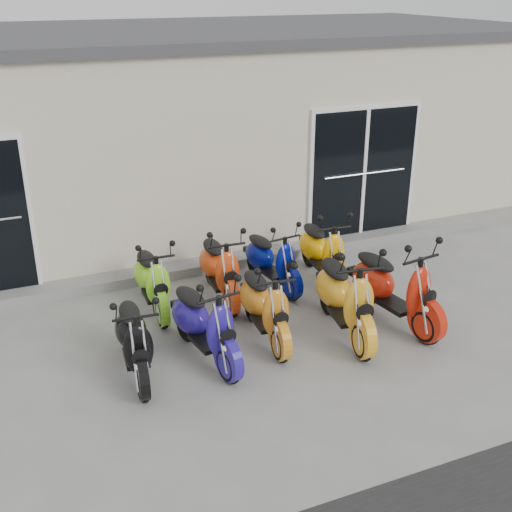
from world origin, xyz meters
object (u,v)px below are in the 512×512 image
Objects in this scene: scooter_back_yellow at (323,243)px; scooter_back_red at (220,260)px; scooter_front_blue at (204,314)px; scooter_front_red at (395,277)px; scooter_back_blue at (272,253)px; scooter_front_orange_a at (265,297)px; scooter_back_green at (152,272)px; scooter_front_orange_b at (345,287)px; scooter_front_black at (134,331)px.

scooter_back_red is at bearing -174.79° from scooter_back_yellow.
scooter_front_red reaches higher than scooter_front_blue.
scooter_front_red is at bearing -76.79° from scooter_back_yellow.
scooter_back_red is 0.82m from scooter_back_blue.
scooter_front_orange_a is at bearing -125.67° from scooter_back_blue.
scooter_front_red is at bearing -35.76° from scooter_back_red.
scooter_front_red reaches higher than scooter_back_red.
scooter_back_green is at bearing 142.46° from scooter_front_red.
scooter_front_orange_a is (0.84, 0.16, -0.02)m from scooter_front_blue.
scooter_front_orange_b is at bearing -103.38° from scooter_back_yellow.
scooter_front_blue reaches higher than scooter_back_green.
scooter_back_blue is 0.80m from scooter_back_yellow.
scooter_front_blue reaches higher than scooter_front_black.
scooter_front_blue is 2.72m from scooter_back_yellow.
scooter_back_red is 1.08× the size of scooter_back_blue.
scooter_back_blue is (1.52, 1.48, -0.06)m from scooter_front_blue.
scooter_front_orange_a is 1.04× the size of scooter_back_green.
scooter_back_red is (-1.84, 1.53, -0.07)m from scooter_front_red.
scooter_front_black is 0.85× the size of scooter_front_orange_b.
scooter_back_blue is at bearing 66.34° from scooter_front_orange_a.
scooter_front_orange_b reaches higher than scooter_front_black.
scooter_front_blue reaches higher than scooter_back_yellow.
scooter_back_green is 0.95m from scooter_back_red.
scooter_front_blue is 1.11× the size of scooter_back_blue.
scooter_front_orange_a is 1.01m from scooter_front_orange_b.
scooter_front_orange_a is at bearing 1.88° from scooter_front_blue.
scooter_front_blue reaches higher than scooter_back_blue.
scooter_front_red is (2.54, -0.11, 0.05)m from scooter_front_blue.
scooter_front_blue is at bearing -165.39° from scooter_front_orange_a.
scooter_front_blue is 0.85m from scooter_front_orange_a.
scooter_back_yellow reaches higher than scooter_front_black.
scooter_back_yellow is (0.80, -0.06, 0.04)m from scooter_back_blue.
scooter_back_blue is (-0.28, 1.60, -0.12)m from scooter_front_orange_b.
scooter_front_orange_a is 0.88× the size of scooter_front_orange_b.
scooter_back_red is at bearing 54.78° from scooter_front_blue.
scooter_front_orange_b reaches higher than scooter_front_orange_a.
scooter_back_yellow is (2.57, -0.03, 0.02)m from scooter_back_green.
scooter_front_red is 3.20m from scooter_back_green.
scooter_back_yellow is at bearing 4.10° from scooter_back_red.
scooter_front_black is 0.94× the size of scooter_front_blue.
scooter_front_black is 3.37m from scooter_front_red.
scooter_front_black is 0.96× the size of scooter_front_orange_a.
scooter_front_black is at bearing -150.68° from scooter_back_yellow.
scooter_back_red is (0.70, 1.42, -0.01)m from scooter_front_blue.
scooter_front_orange_a reaches higher than scooter_back_green.
scooter_front_black is at bearing 170.61° from scooter_front_blue.
scooter_back_red is at bearing 134.62° from scooter_front_orange_b.
scooter_front_orange_b is 1.01× the size of scooter_front_red.
scooter_front_black is 0.96× the size of scooter_back_red.
scooter_back_green is 0.96× the size of scooter_back_red.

